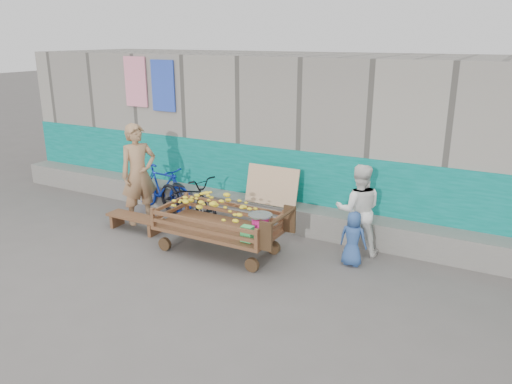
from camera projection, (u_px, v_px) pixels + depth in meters
The scene contains 9 objects.
ground at pixel (185, 273), 7.36m from camera, with size 80.00×80.00×0.00m, color #5A5652.
building_wall at pixel (299, 131), 10.32m from camera, with size 12.00×3.50×3.00m.
banana_cart at pixel (216, 216), 7.90m from camera, with size 2.13×0.97×0.91m.
bench at pixel (135, 220), 8.92m from camera, with size 1.09×0.33×0.27m.
vendor_man at pixel (139, 174), 9.09m from camera, with size 0.68×0.45×1.86m, color #A57B55.
woman at pixel (358, 210), 7.81m from camera, with size 0.72×0.56×1.47m, color white.
child at pixel (353, 239), 7.50m from camera, with size 0.42×0.27×0.85m, color #2D4F8F.
bicycle_dark at pixel (187, 197), 9.37m from camera, with size 0.60×1.71×0.90m, color black.
bicycle_blue at pixel (162, 188), 9.88m from camera, with size 0.43×1.54×0.92m, color #0F299F.
Camera 1 is at (4.11, -5.36, 3.34)m, focal length 35.00 mm.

